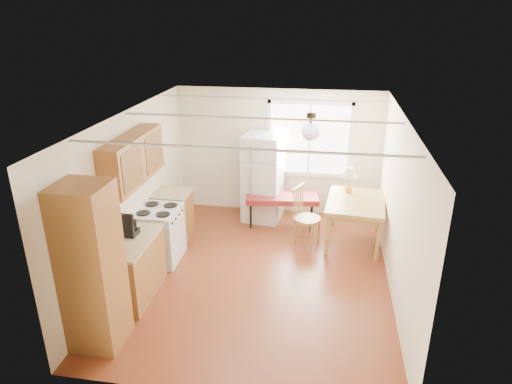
% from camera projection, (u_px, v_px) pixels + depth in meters
% --- Properties ---
extents(room_shell, '(4.60, 5.60, 2.62)m').
position_uv_depth(room_shell, '(259.00, 201.00, 6.73)').
color(room_shell, '#582312').
rests_on(room_shell, ground).
extents(kitchen_run, '(0.65, 3.40, 2.20)m').
position_uv_depth(kitchen_run, '(134.00, 237.00, 6.55)').
color(kitchen_run, brown).
rests_on(kitchen_run, ground).
extents(window_unit, '(1.64, 0.05, 1.51)m').
position_uv_depth(window_unit, '(309.00, 139.00, 8.79)').
color(window_unit, white).
rests_on(window_unit, room_shell).
extents(pendant_light, '(0.26, 0.26, 0.40)m').
position_uv_depth(pendant_light, '(311.00, 131.00, 6.62)').
color(pendant_light, black).
rests_on(pendant_light, room_shell).
extents(refrigerator, '(0.79, 0.79, 1.71)m').
position_uv_depth(refrigerator, '(263.00, 178.00, 8.81)').
color(refrigerator, silver).
rests_on(refrigerator, ground).
extents(bench, '(1.41, 0.68, 0.62)m').
position_uv_depth(bench, '(282.00, 199.00, 8.58)').
color(bench, maroon).
rests_on(bench, ground).
extents(dining_table, '(1.07, 1.37, 0.81)m').
position_uv_depth(dining_table, '(356.00, 206.00, 7.92)').
color(dining_table, olive).
rests_on(dining_table, ground).
extents(chair, '(0.51, 0.51, 1.05)m').
position_uv_depth(chair, '(303.00, 211.00, 7.96)').
color(chair, olive).
rests_on(chair, ground).
extents(table_lamp, '(0.27, 0.27, 0.47)m').
position_uv_depth(table_lamp, '(350.00, 174.00, 8.13)').
color(table_lamp, '#C0833D').
rests_on(table_lamp, dining_table).
extents(coffee_maker, '(0.19, 0.25, 0.36)m').
position_uv_depth(coffee_maker, '(130.00, 227.00, 6.40)').
color(coffee_maker, black).
rests_on(coffee_maker, kitchen_run).
extents(kettle, '(0.12, 0.12, 0.23)m').
position_uv_depth(kettle, '(132.00, 226.00, 6.52)').
color(kettle, red).
rests_on(kettle, kitchen_run).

